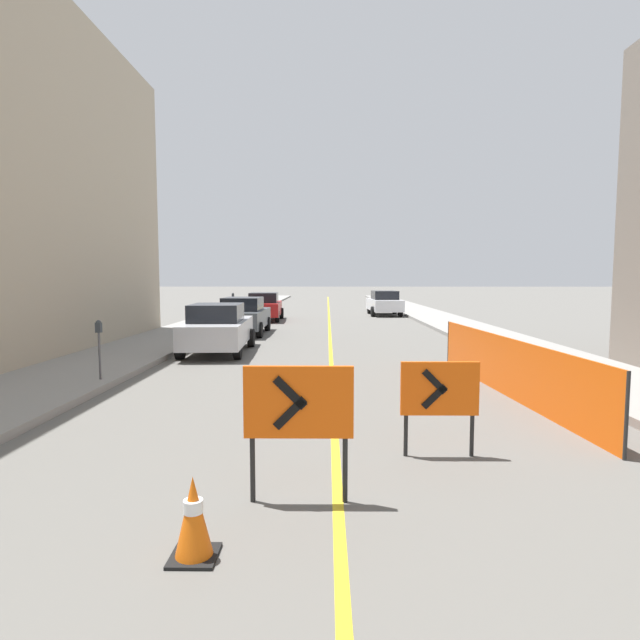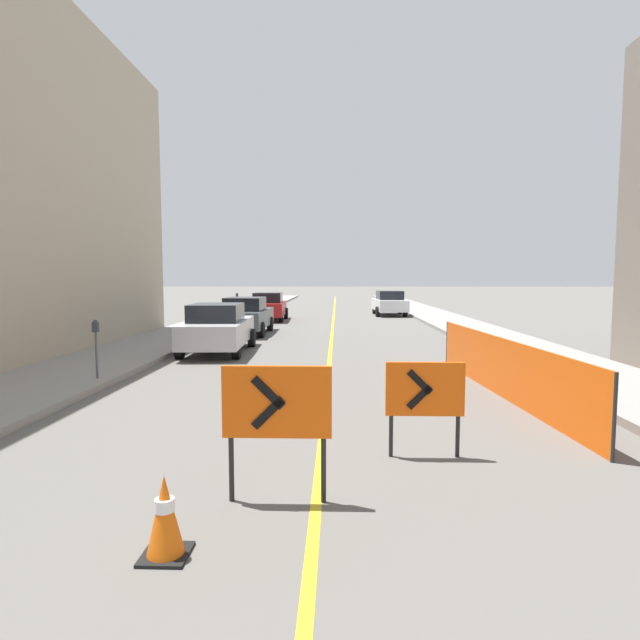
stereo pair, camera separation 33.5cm
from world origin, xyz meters
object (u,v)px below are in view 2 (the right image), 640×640
object	(u,v)px
arrow_barricade_primary	(277,407)
parking_meter_far_curb	(237,301)
arrow_barricade_secondary	(425,392)
parked_car_curb_near	(218,328)
parking_meter_near_curb	(96,337)
traffic_cone_fifth	(165,516)
parked_car_curb_mid	(246,316)
parked_car_opposite_side	(389,303)
parked_car_curb_far	(268,306)

from	to	relation	value
arrow_barricade_primary	parking_meter_far_curb	xyz separation A→B (m)	(-4.76, 21.52, 0.14)
arrow_barricade_secondary	parked_car_curb_near	xyz separation A→B (m)	(-5.02, 9.29, -0.08)
parking_meter_near_curb	parking_meter_far_curb	distance (m)	15.81
traffic_cone_fifth	parked_car_curb_mid	xyz separation A→B (m)	(-2.44, 17.16, 0.44)
arrow_barricade_primary	traffic_cone_fifth	bearing A→B (deg)	-127.98
parked_car_opposite_side	parked_car_curb_mid	bearing A→B (deg)	-126.44
traffic_cone_fifth	parked_car_opposite_side	xyz separation A→B (m)	(4.86, 28.31, 0.44)
arrow_barricade_primary	parked_car_curb_mid	bearing A→B (deg)	101.20
parked_car_curb_mid	parking_meter_far_curb	xyz separation A→B (m)	(-1.48, 5.46, 0.38)
parked_car_curb_near	parked_car_curb_mid	distance (m)	5.37
parked_car_curb_mid	parking_meter_near_curb	size ratio (longest dim) A/B	3.25
arrow_barricade_primary	parking_meter_near_curb	distance (m)	7.44
arrow_barricade_secondary	parked_car_curb_near	distance (m)	10.56
parked_car_curb_mid	parked_car_curb_far	size ratio (longest dim) A/B	0.99
arrow_barricade_secondary	parking_meter_far_curb	world-z (taller)	parking_meter_far_curb
traffic_cone_fifth	arrow_barricade_secondary	xyz separation A→B (m)	(2.66, 2.50, 0.53)
arrow_barricade_primary	parked_car_curb_near	world-z (taller)	parked_car_curb_near
parked_car_curb_near	parked_car_opposite_side	size ratio (longest dim) A/B	1.00
traffic_cone_fifth	arrow_barricade_primary	world-z (taller)	arrow_barricade_primary
arrow_barricade_secondary	traffic_cone_fifth	bearing A→B (deg)	-137.02
traffic_cone_fifth	parked_car_curb_mid	size ratio (longest dim) A/B	0.17
parked_car_opposite_side	parking_meter_far_curb	bearing A→B (deg)	-150.25
parked_car_curb_mid	parked_car_opposite_side	bearing A→B (deg)	57.14
parked_car_curb_far	parking_meter_far_curb	bearing A→B (deg)	-138.01
parked_car_curb_mid	arrow_barricade_primary	bearing A→B (deg)	-78.09
arrow_barricade_secondary	parked_car_opposite_side	world-z (taller)	parked_car_opposite_side
parked_car_curb_near	parking_meter_far_curb	xyz separation A→B (m)	(-1.55, 10.82, 0.38)
parking_meter_far_curb	parked_car_curb_far	bearing A→B (deg)	44.55
parked_car_curb_near	parking_meter_far_curb	size ratio (longest dim) A/B	2.99
arrow_barricade_primary	arrow_barricade_secondary	world-z (taller)	arrow_barricade_primary
parked_car_curb_near	parking_meter_near_curb	world-z (taller)	parked_car_curb_near
arrow_barricade_primary	parking_meter_far_curb	world-z (taller)	parking_meter_far_curb
arrow_barricade_primary	parked_car_curb_near	distance (m)	11.17
parked_car_curb_mid	parking_meter_far_curb	size ratio (longest dim) A/B	2.94
arrow_barricade_secondary	parked_car_curb_far	distance (m)	22.17
arrow_barricade_secondary	parking_meter_near_curb	size ratio (longest dim) A/B	0.98
parked_car_curb_far	parked_car_curb_near	bearing A→B (deg)	-92.31
traffic_cone_fifth	parked_car_curb_far	size ratio (longest dim) A/B	0.17
parking_meter_near_curb	parked_car_opposite_side	bearing A→B (deg)	67.78
traffic_cone_fifth	parked_car_curb_mid	distance (m)	17.34
arrow_barricade_primary	parked_car_curb_near	xyz separation A→B (m)	(-3.21, 10.70, -0.24)
parked_car_curb_near	parking_meter_near_curb	distance (m)	5.23
parked_car_curb_far	parked_car_opposite_side	bearing A→B (deg)	27.51
arrow_barricade_secondary	arrow_barricade_primary	bearing A→B (deg)	-142.43
traffic_cone_fifth	arrow_barricade_primary	xyz separation A→B (m)	(0.84, 1.09, 0.68)
parked_car_curb_near	parking_meter_near_curb	bearing A→B (deg)	-110.28
arrow_barricade_primary	parked_car_curb_far	size ratio (longest dim) A/B	0.34
parked_car_opposite_side	parking_meter_near_curb	xyz separation A→B (m)	(-8.78, -21.50, 0.29)
parked_car_opposite_side	arrow_barricade_primary	bearing A→B (deg)	-101.62
arrow_barricade_primary	parking_meter_far_curb	size ratio (longest dim) A/B	1.01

